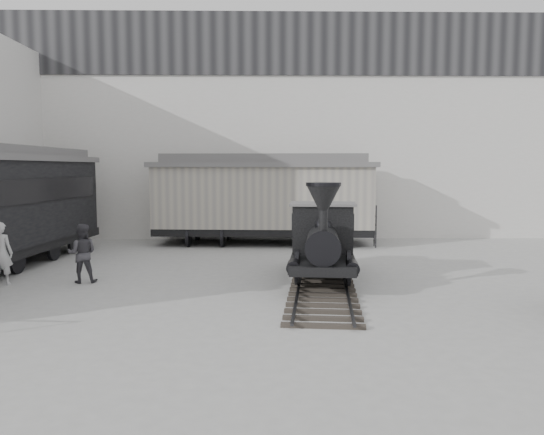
{
  "coord_description": "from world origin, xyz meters",
  "views": [
    {
      "loc": [
        -0.29,
        -12.4,
        3.53
      ],
      "look_at": [
        -0.01,
        3.89,
        2.0
      ],
      "focal_mm": 35.0,
      "sensor_mm": 36.0,
      "label": 1
    }
  ],
  "objects_px": {
    "visitor_b": "(82,253)",
    "boxcar": "(263,197)",
    "locomotive": "(323,246)",
    "visitor_a": "(1,253)"
  },
  "relations": [
    {
      "from": "visitor_b",
      "to": "boxcar",
      "type": "bearing_deg",
      "value": -133.31
    },
    {
      "from": "locomotive",
      "to": "visitor_b",
      "type": "relative_size",
      "value": 4.83
    },
    {
      "from": "locomotive",
      "to": "visitor_a",
      "type": "bearing_deg",
      "value": -172.54
    },
    {
      "from": "boxcar",
      "to": "visitor_a",
      "type": "relative_size",
      "value": 5.39
    },
    {
      "from": "visitor_a",
      "to": "visitor_b",
      "type": "distance_m",
      "value": 2.36
    },
    {
      "from": "boxcar",
      "to": "visitor_a",
      "type": "xyz_separation_m",
      "value": [
        -7.94,
        -8.5,
        -1.23
      ]
    },
    {
      "from": "locomotive",
      "to": "visitor_b",
      "type": "bearing_deg",
      "value": -174.31
    },
    {
      "from": "locomotive",
      "to": "boxcar",
      "type": "xyz_separation_m",
      "value": [
        -1.82,
        8.28,
        1.06
      ]
    },
    {
      "from": "visitor_a",
      "to": "boxcar",
      "type": "bearing_deg",
      "value": -134.13
    },
    {
      "from": "locomotive",
      "to": "visitor_a",
      "type": "height_order",
      "value": "locomotive"
    }
  ]
}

